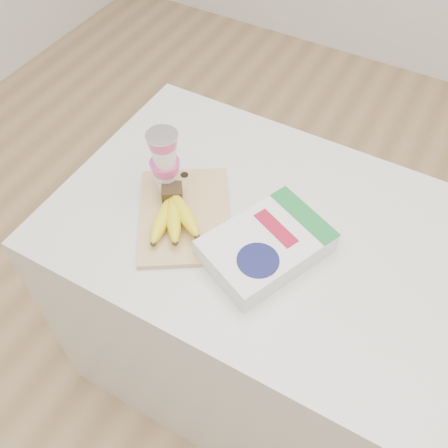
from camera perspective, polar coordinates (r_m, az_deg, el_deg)
name	(u,v)px	position (r m, az deg, el deg)	size (l,w,h in m)	color
table	(262,308)	(1.49, 4.32, -9.56)	(1.04, 0.69, 0.78)	silver
cutting_board	(185,215)	(1.18, -4.48, 1.01)	(0.21, 0.29, 0.01)	tan
bananas	(173,214)	(1.15, -5.81, 1.14)	(0.17, 0.18, 0.06)	#382816
yogurt_stack	(165,160)	(1.17, -6.81, 7.25)	(0.08, 0.08, 0.17)	white
cereal_box	(266,246)	(1.10, 4.85, -2.49)	(0.27, 0.32, 0.06)	white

